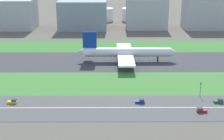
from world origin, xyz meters
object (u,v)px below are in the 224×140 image
(airliner, at_px, (126,52))
(car_2, at_px, (219,101))
(car_5, at_px, (140,101))
(office_tower, at_px, (146,14))
(car_0, at_px, (201,110))
(traffic_light, at_px, (201,88))
(fuel_tank_west, at_px, (105,14))
(hangar_building, at_px, (83,14))
(fuel_tank_centre, at_px, (133,14))
(terminal_building, at_px, (11,14))
(cargo_warehouse, at_px, (207,12))
(car_3, at_px, (13,102))

(airliner, relative_size, car_2, 14.77)
(car_5, xyz_separation_m, office_tower, (21.36, 182.00, 13.62))
(car_0, relative_size, office_tower, 0.11)
(car_5, height_order, traffic_light, traffic_light)
(fuel_tank_west, bearing_deg, car_2, -76.15)
(airliner, relative_size, office_tower, 1.66)
(hangar_building, xyz_separation_m, fuel_tank_centre, (51.96, 45.00, -6.83))
(airliner, relative_size, terminal_building, 1.41)
(terminal_building, height_order, fuel_tank_centre, terminal_building)
(office_tower, height_order, cargo_warehouse, cargo_warehouse)
(terminal_building, bearing_deg, office_tower, 0.00)
(traffic_light, xyz_separation_m, hangar_building, (-70.28, 174.01, 9.42))
(car_0, height_order, hangar_building, hangar_building)
(car_3, distance_m, fuel_tank_west, 230.57)
(car_5, relative_size, cargo_warehouse, 0.10)
(hangar_building, distance_m, fuel_tank_centre, 69.08)
(airliner, height_order, car_2, airliner)
(car_3, height_order, terminal_building, terminal_building)
(car_2, distance_m, fuel_tank_centre, 228.46)
(car_0, height_order, fuel_tank_west, fuel_tank_west)
(traffic_light, distance_m, office_tower, 174.51)
(traffic_light, height_order, fuel_tank_centre, fuel_tank_centre)
(fuel_tank_west, bearing_deg, cargo_warehouse, -24.24)
(car_5, relative_size, hangar_building, 0.10)
(car_5, bearing_deg, car_2, 0.00)
(fuel_tank_centre, bearing_deg, office_tower, -77.63)
(fuel_tank_centre, bearing_deg, airliner, -95.57)
(office_tower, distance_m, fuel_tank_west, 61.17)
(cargo_warehouse, bearing_deg, fuel_tank_west, 155.76)
(traffic_light, bearing_deg, terminal_building, 128.82)
(office_tower, relative_size, fuel_tank_west, 2.22)
(hangar_building, relative_size, fuel_tank_centre, 1.85)
(car_2, height_order, car_5, same)
(car_2, bearing_deg, fuel_tank_west, 103.85)
(car_2, xyz_separation_m, fuel_tank_centre, (-25.10, 227.00, 5.96))
(car_0, bearing_deg, office_tower, -88.68)
(car_0, relative_size, fuel_tank_west, 0.25)
(office_tower, relative_size, cargo_warehouse, 0.86)
(car_5, bearing_deg, airliner, 93.39)
(car_5, relative_size, office_tower, 0.11)
(car_3, bearing_deg, cargo_warehouse, 52.45)
(traffic_light, bearing_deg, fuel_tank_west, 102.66)
(car_2, relative_size, office_tower, 0.11)
(car_2, height_order, hangar_building, hangar_building)
(car_3, relative_size, fuel_tank_centre, 0.18)
(car_0, bearing_deg, hangar_building, -70.97)
(car_3, xyz_separation_m, car_0, (85.11, -10.00, 0.00))
(car_3, xyz_separation_m, cargo_warehouse, (139.91, 182.00, 15.26))
(office_tower, relative_size, fuel_tank_centre, 1.57)
(car_2, xyz_separation_m, office_tower, (-15.23, 182.00, 13.62))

